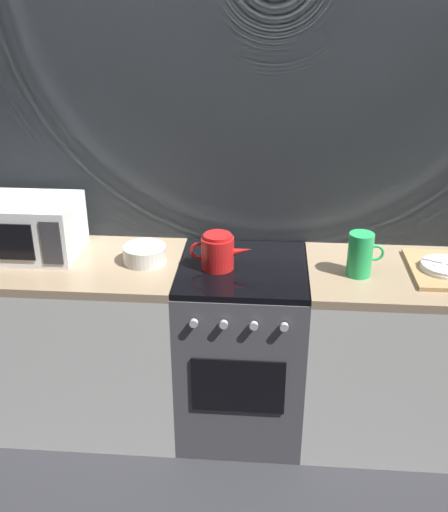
# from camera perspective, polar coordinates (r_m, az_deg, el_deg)

# --- Properties ---
(ground_plane) EXTENTS (8.00, 8.00, 0.00)m
(ground_plane) POSITION_cam_1_polar(r_m,az_deg,el_deg) (3.28, 1.59, -15.24)
(ground_plane) COLOR #2D2D33
(back_wall) EXTENTS (3.60, 0.05, 2.40)m
(back_wall) POSITION_cam_1_polar(r_m,az_deg,el_deg) (2.96, 2.20, 7.00)
(back_wall) COLOR gray
(back_wall) RESTS_ON ground_plane
(counter_left) EXTENTS (1.20, 0.60, 0.90)m
(counter_left) POSITION_cam_1_polar(r_m,az_deg,el_deg) (3.17, -14.96, -7.71)
(counter_left) COLOR silver
(counter_left) RESTS_ON ground_plane
(stove_unit) EXTENTS (0.60, 0.63, 0.90)m
(stove_unit) POSITION_cam_1_polar(r_m,az_deg,el_deg) (3.00, 1.69, -8.73)
(stove_unit) COLOR #4C4C51
(stove_unit) RESTS_ON ground_plane
(counter_right) EXTENTS (1.20, 0.60, 0.90)m
(counter_right) POSITION_cam_1_polar(r_m,az_deg,el_deg) (3.10, 18.74, -8.99)
(counter_right) COLOR silver
(counter_right) RESTS_ON ground_plane
(microwave) EXTENTS (0.46, 0.35, 0.27)m
(microwave) POSITION_cam_1_polar(r_m,az_deg,el_deg) (3.00, -17.98, 2.59)
(microwave) COLOR white
(microwave) RESTS_ON counter_left
(kettle) EXTENTS (0.28, 0.15, 0.17)m
(kettle) POSITION_cam_1_polar(r_m,az_deg,el_deg) (2.73, -0.59, 0.42)
(kettle) COLOR red
(kettle) RESTS_ON stove_unit
(mixing_bowl) EXTENTS (0.20, 0.20, 0.08)m
(mixing_bowl) POSITION_cam_1_polar(r_m,az_deg,el_deg) (2.82, -7.51, 0.18)
(mixing_bowl) COLOR silver
(mixing_bowl) RESTS_ON counter_left
(pitcher) EXTENTS (0.16, 0.11, 0.20)m
(pitcher) POSITION_cam_1_polar(r_m,az_deg,el_deg) (2.72, 12.81, 0.15)
(pitcher) COLOR green
(pitcher) RESTS_ON counter_right
(dish_pile) EXTENTS (0.30, 0.40, 0.06)m
(dish_pile) POSITION_cam_1_polar(r_m,az_deg,el_deg) (2.89, 20.15, -1.13)
(dish_pile) COLOR tan
(dish_pile) RESTS_ON counter_right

